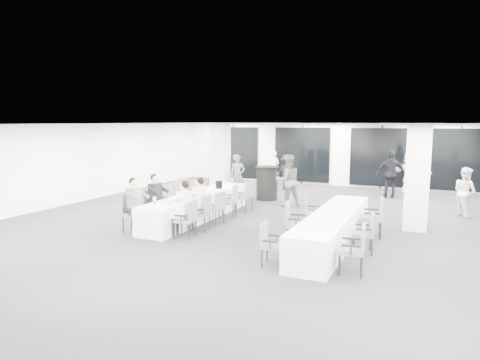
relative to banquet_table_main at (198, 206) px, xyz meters
The scene contains 43 objects.
room 3.15m from the banquet_table_main, 28.20° to the left, with size 14.04×16.04×2.84m.
column_left 3.79m from the banquet_table_main, 106.82° to the left, with size 0.60×0.60×2.80m, color silver.
column_right 6.17m from the banquet_table_main, 12.32° to the left, with size 0.60×0.60×2.80m, color silver.
banquet_table_main is the anchor object (origin of this frame).
banquet_table_side 4.34m from the banquet_table_main, 13.28° to the right, with size 0.90×5.00×0.75m, color silver.
cocktail_table 3.85m from the banquet_table_main, 78.97° to the left, with size 0.89×0.89×1.23m.
chair_main_left_near 2.22m from the banquet_table_main, 112.21° to the right, with size 0.59×0.62×1.00m.
chair_main_left_second 1.39m from the banquet_table_main, 127.14° to the right, with size 0.56×0.60×0.96m.
chair_main_left_mid 0.89m from the banquet_table_main, 164.29° to the right, with size 0.58×0.62×1.00m.
chair_main_left_fourth 1.06m from the banquet_table_main, 143.99° to the left, with size 0.64×0.67×1.04m.
chair_main_left_far 1.69m from the banquet_table_main, 119.58° to the left, with size 0.50×0.55×0.93m.
chair_main_right_near 2.12m from the banquet_table_main, 66.84° to the right, with size 0.52×0.57×0.93m.
chair_main_right_second 1.46m from the banquet_table_main, 55.01° to the right, with size 0.56×0.60×0.96m.
chair_main_right_mid 0.94m from the banquet_table_main, 26.56° to the right, with size 0.53×0.57×0.94m.
chair_main_right_fourth 0.98m from the banquet_table_main, 29.83° to the left, with size 0.61×0.64×1.00m.
chair_main_right_far 1.84m from the banquet_table_main, 62.94° to the left, with size 0.55×0.59×0.95m.
chair_side_left_near 4.55m from the banquet_table_main, 41.65° to the right, with size 0.46×0.51×0.86m.
chair_side_left_mid 3.67m from the banquet_table_main, 22.56° to the right, with size 0.60×0.63×1.01m.
chair_side_left_far 3.40m from the banquet_table_main, ahead, with size 0.56×0.59×0.92m.
chair_side_right_near 5.80m from the banquet_table_main, 29.29° to the right, with size 0.55×0.59×0.95m.
chair_side_right_mid 5.24m from the banquet_table_main, 15.47° to the right, with size 0.54×0.57×0.89m.
chair_side_right_far 5.07m from the banquet_table_main, ahead, with size 0.58×0.63×1.01m.
seated_guest_a 2.18m from the banquet_table_main, 108.18° to the right, with size 0.50×0.38×1.44m.
seated_guest_b 1.37m from the banquet_table_main, 120.91° to the right, with size 0.50×0.38×1.44m.
seated_guest_c 2.11m from the banquet_table_main, 71.13° to the right, with size 0.50×0.38×1.44m.
seated_guest_d 1.45m from the banquet_table_main, 61.00° to the right, with size 0.50×0.38×1.44m.
standing_guest_a 3.84m from the banquet_table_main, 96.99° to the left, with size 0.68×0.55×1.86m, color #56585E.
standing_guest_b 3.51m from the banquet_table_main, 58.15° to the left, with size 0.97×0.59×2.00m, color #56585E.
standing_guest_c 6.35m from the banquet_table_main, 83.88° to the left, with size 1.10×0.56×1.70m, color black.
standing_guest_d 7.80m from the banquet_table_main, 51.30° to the left, with size 1.22×0.68×2.07m, color black.
standing_guest_e 9.07m from the banquet_table_main, 49.66° to the left, with size 1.00×0.61×2.07m, color black.
standing_guest_f 8.90m from the banquet_table_main, 51.88° to the left, with size 1.81×0.70×1.98m, color white.
standing_guest_g 7.26m from the banquet_table_main, 92.23° to the left, with size 0.65×0.52×1.78m, color white.
standing_guest_h 8.13m from the banquet_table_main, 27.06° to the left, with size 0.82×0.50×1.70m, color white.
ice_bucket_near 1.13m from the banquet_table_main, 89.71° to the right, with size 0.19×0.19×0.22m, color black.
ice_bucket_far 1.27m from the banquet_table_main, 85.56° to the left, with size 0.22×0.22×0.25m, color black.
water_bottle_a 2.13m from the banquet_table_main, 91.91° to the right, with size 0.08×0.08×0.24m, color silver.
water_bottle_b 0.56m from the banquet_table_main, 74.27° to the left, with size 0.07×0.07×0.21m, color silver.
water_bottle_c 2.27m from the banquet_table_main, 88.67° to the left, with size 0.07×0.07×0.20m, color silver.
plate_a 1.70m from the banquet_table_main, 91.48° to the right, with size 0.22×0.22×0.03m.
plate_b 1.83m from the banquet_table_main, 85.91° to the right, with size 0.22×0.22×0.03m.
plate_c 0.49m from the banquet_table_main, 92.80° to the right, with size 0.18×0.18×0.03m.
wine_glass 1.99m from the banquet_table_main, 81.24° to the right, with size 0.08×0.08×0.22m.
Camera 1 is at (4.57, -11.14, 2.89)m, focal length 32.00 mm.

